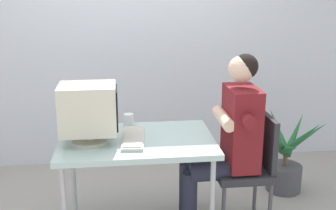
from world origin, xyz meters
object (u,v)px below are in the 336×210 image
keyboard (133,138)px  potted_plant (285,160)px  desk (137,146)px  desk_mug (129,120)px  office_chair (250,163)px  person_seated (228,136)px  crt_monitor (89,110)px

keyboard → potted_plant: bearing=20.2°
desk → desk_mug: bearing=98.8°
potted_plant → office_chair: bearing=-134.7°
potted_plant → desk_mug: size_ratio=7.77×
person_seated → desk_mug: size_ratio=13.67×
office_chair → crt_monitor: bearing=-179.2°
person_seated → office_chair: bearing=-0.0°
crt_monitor → desk_mug: 0.48m
keyboard → desk_mug: desk_mug is taller
office_chair → desk_mug: office_chair is taller
desk → crt_monitor: 0.45m
desk → desk_mug: (-0.05, 0.30, 0.10)m
keyboard → office_chair: (0.89, 0.01, -0.25)m
person_seated → potted_plant: person_seated is taller
office_chair → keyboard: bearing=-179.3°
keyboard → person_seated: (0.71, 0.01, -0.02)m
crt_monitor → person_seated: size_ratio=0.31×
desk → crt_monitor: size_ratio=2.68×
office_chair → person_seated: person_seated is taller
crt_monitor → potted_plant: size_ratio=0.55×
crt_monitor → potted_plant: crt_monitor is taller
person_seated → desk: bearing=179.1°
desk → office_chair: (0.87, -0.01, -0.18)m
desk → potted_plant: size_ratio=1.47×
crt_monitor → office_chair: (1.20, 0.02, -0.48)m
office_chair → potted_plant: 0.73m
office_chair → desk_mug: size_ratio=8.91×
desk → office_chair: 0.89m
desk_mug → office_chair: bearing=-18.9°
potted_plant → crt_monitor: bearing=-163.1°
office_chair → desk_mug: 1.01m
crt_monitor → office_chair: size_ratio=0.48×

